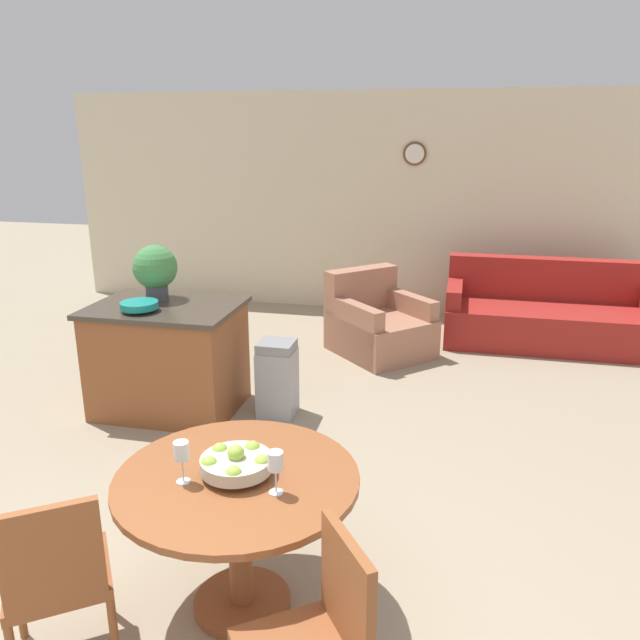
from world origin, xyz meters
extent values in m
cube|color=beige|center=(0.00, 6.14, 1.35)|extent=(8.00, 0.06, 2.70)
cylinder|color=brown|center=(0.48, 6.10, 1.97)|extent=(0.28, 0.02, 0.28)
cylinder|color=white|center=(0.48, 6.09, 1.97)|extent=(0.22, 0.01, 0.22)
cylinder|color=brown|center=(0.14, 0.72, 0.02)|extent=(0.48, 0.48, 0.04)
cylinder|color=brown|center=(0.14, 0.72, 0.37)|extent=(0.11, 0.11, 0.65)
cylinder|color=brown|center=(0.14, 0.72, 0.71)|extent=(1.13, 1.13, 0.03)
cylinder|color=brown|center=(-0.78, 0.31, 0.20)|extent=(0.04, 0.04, 0.40)
cylinder|color=brown|center=(-0.47, 0.53, 0.20)|extent=(0.04, 0.04, 0.40)
cylinder|color=brown|center=(-0.25, 0.22, 0.20)|extent=(0.04, 0.04, 0.40)
cube|color=brown|center=(-0.52, 0.26, 0.42)|extent=(0.59, 0.59, 0.05)
cube|color=brown|center=(-0.41, 0.11, 0.66)|extent=(0.34, 0.26, 0.43)
cube|color=brown|center=(0.75, 0.18, 0.66)|extent=(0.26, 0.34, 0.43)
cylinder|color=#B7B29E|center=(0.14, 0.72, 0.74)|extent=(0.13, 0.13, 0.03)
cylinder|color=#B7B29E|center=(0.14, 0.72, 0.79)|extent=(0.33, 0.33, 0.06)
sphere|color=#99C142|center=(0.26, 0.72, 0.81)|extent=(0.08, 0.08, 0.08)
sphere|color=#99C142|center=(0.17, 0.84, 0.81)|extent=(0.08, 0.08, 0.08)
sphere|color=#99C142|center=(0.03, 0.79, 0.81)|extent=(0.08, 0.08, 0.08)
sphere|color=#99C142|center=(0.03, 0.66, 0.81)|extent=(0.08, 0.08, 0.08)
sphere|color=#99C142|center=(0.17, 0.60, 0.81)|extent=(0.08, 0.08, 0.08)
sphere|color=#99C142|center=(0.14, 0.72, 0.84)|extent=(0.08, 0.08, 0.08)
cylinder|color=silver|center=(-0.08, 0.61, 0.73)|extent=(0.06, 0.06, 0.01)
cylinder|color=silver|center=(-0.08, 0.61, 0.79)|extent=(0.01, 0.01, 0.11)
cylinder|color=silver|center=(-0.08, 0.61, 0.89)|extent=(0.07, 0.07, 0.08)
cylinder|color=silver|center=(0.35, 0.62, 0.73)|extent=(0.06, 0.06, 0.01)
cylinder|color=silver|center=(0.35, 0.62, 0.79)|extent=(0.01, 0.01, 0.11)
cylinder|color=silver|center=(0.35, 0.62, 0.89)|extent=(0.07, 0.07, 0.08)
cube|color=brown|center=(-1.20, 2.75, 0.43)|extent=(1.11, 0.82, 0.86)
cube|color=#42382D|center=(-1.20, 2.75, 0.88)|extent=(1.17, 0.88, 0.04)
cylinder|color=teal|center=(-1.31, 2.54, 0.91)|extent=(0.10, 0.10, 0.02)
cylinder|color=teal|center=(-1.31, 2.54, 0.95)|extent=(0.29, 0.29, 0.05)
cylinder|color=#4C4C51|center=(-1.35, 2.91, 0.97)|extent=(0.18, 0.18, 0.13)
sphere|color=#478E4C|center=(-1.35, 2.91, 1.17)|extent=(0.36, 0.36, 0.36)
cube|color=#9E9EA3|center=(-0.30, 2.84, 0.28)|extent=(0.29, 0.28, 0.55)
cube|color=gray|center=(-0.30, 2.84, 0.59)|extent=(0.28, 0.27, 0.08)
cube|color=maroon|center=(2.06, 5.16, 0.21)|extent=(2.19, 0.96, 0.42)
cube|color=maroon|center=(2.07, 5.53, 0.65)|extent=(2.18, 0.23, 0.46)
cube|color=maroon|center=(1.06, 5.17, 0.31)|extent=(0.17, 0.87, 0.63)
cube|color=#A87056|center=(0.33, 4.47, 0.20)|extent=(1.23, 1.23, 0.40)
cube|color=#A87056|center=(0.08, 4.73, 0.62)|extent=(0.72, 0.72, 0.44)
cube|color=#A87056|center=(0.09, 4.23, 0.30)|extent=(0.69, 0.70, 0.60)
cube|color=#A87056|center=(0.58, 4.71, 0.30)|extent=(0.69, 0.70, 0.60)
camera|label=1|loc=(1.06, -1.66, 2.26)|focal=35.00mm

